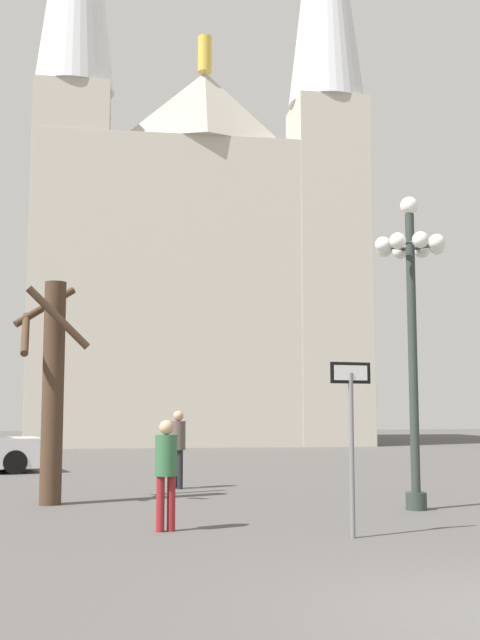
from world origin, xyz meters
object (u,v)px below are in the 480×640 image
Objects in this scene: bare_tree at (52,384)px; pedestrian_walking at (166,464)px; pedestrian_standing at (178,441)px; street_lamp at (411,302)px; cathedral at (196,255)px; one_way_arrow_sign at (351,425)px.

bare_tree is 2.62× the size of pedestrian_walking.
bare_tree reaches higher than pedestrian_standing.
bare_tree is at bearing 165.10° from street_lamp.
bare_tree reaches higher than pedestrian_walking.
pedestrian_standing reaches higher than pedestrian_walking.
cathedral is 28.33m from street_lamp.
bare_tree reaches higher than one_way_arrow_sign.
one_way_arrow_sign is 3.98m from street_lamp.
cathedral reaches higher than bare_tree.
street_lamp is at bearing 54.75° from one_way_arrow_sign.
cathedral is at bearing 78.96° from bare_tree.
street_lamp is 1.34× the size of bare_tree.
one_way_arrow_sign is 6.29m from bare_tree.
street_lamp is 5.48m from pedestrian_walking.
bare_tree is at bearing 118.86° from pedestrian_walking.
pedestrian_standing is (-3.82, 4.29, -2.60)m from street_lamp.
one_way_arrow_sign is 1.40× the size of pedestrian_standing.
pedestrian_walking is at bearing 158.98° from one_way_arrow_sign.
bare_tree is 2.43× the size of pedestrian_standing.
pedestrian_standing is (-1.87, 7.05, -0.49)m from one_way_arrow_sign.
pedestrian_standing is at bearing 131.68° from street_lamp.
cathedral is at bearing 92.68° from street_lamp.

